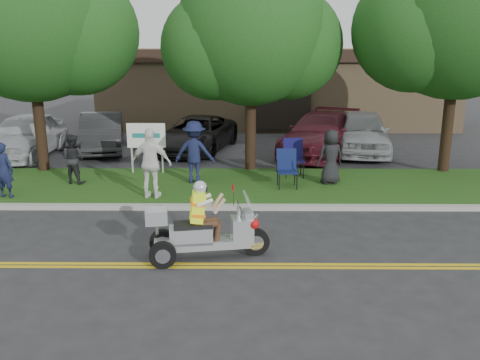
{
  "coord_description": "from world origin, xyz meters",
  "views": [
    {
      "loc": [
        0.29,
        -9.68,
        4.2
      ],
      "look_at": [
        0.19,
        2.0,
        1.08
      ],
      "focal_mm": 38.0,
      "sensor_mm": 36.0,
      "label": 1
    }
  ],
  "objects_px": {
    "lawn_chair_a": "(287,166)",
    "parked_car_left": "(102,132)",
    "trike_scooter": "(203,232)",
    "parked_car_right": "(321,134)",
    "spectator_adult_mid": "(73,159)",
    "parked_car_far_right": "(362,132)",
    "parked_car_far_left": "(25,136)",
    "spectator_adult_left": "(4,170)",
    "lawn_chair_b": "(293,155)",
    "parked_car_mid": "(197,134)",
    "spectator_adult_right": "(151,163)"
  },
  "relations": [
    {
      "from": "lawn_chair_b",
      "to": "parked_car_far_left",
      "type": "bearing_deg",
      "value": 159.21
    },
    {
      "from": "lawn_chair_a",
      "to": "parked_car_right",
      "type": "xyz_separation_m",
      "value": [
        1.74,
        5.15,
        0.07
      ]
    },
    {
      "from": "parked_car_left",
      "to": "spectator_adult_mid",
      "type": "bearing_deg",
      "value": -96.1
    },
    {
      "from": "lawn_chair_b",
      "to": "parked_car_far_left",
      "type": "distance_m",
      "value": 10.46
    },
    {
      "from": "lawn_chair_a",
      "to": "parked_car_mid",
      "type": "height_order",
      "value": "parked_car_mid"
    },
    {
      "from": "trike_scooter",
      "to": "parked_car_far_right",
      "type": "relative_size",
      "value": 0.51
    },
    {
      "from": "lawn_chair_a",
      "to": "parked_car_mid",
      "type": "xyz_separation_m",
      "value": [
        -3.19,
        5.68,
        -0.04
      ]
    },
    {
      "from": "spectator_adult_left",
      "to": "spectator_adult_mid",
      "type": "distance_m",
      "value": 2.08
    },
    {
      "from": "lawn_chair_a",
      "to": "parked_car_left",
      "type": "relative_size",
      "value": 0.24
    },
    {
      "from": "spectator_adult_left",
      "to": "parked_car_left",
      "type": "height_order",
      "value": "spectator_adult_left"
    },
    {
      "from": "parked_car_right",
      "to": "parked_car_mid",
      "type": "bearing_deg",
      "value": -162.52
    },
    {
      "from": "parked_car_left",
      "to": "parked_car_mid",
      "type": "height_order",
      "value": "parked_car_left"
    },
    {
      "from": "trike_scooter",
      "to": "lawn_chair_a",
      "type": "relative_size",
      "value": 2.22
    },
    {
      "from": "lawn_chair_a",
      "to": "lawn_chair_b",
      "type": "distance_m",
      "value": 1.37
    },
    {
      "from": "lawn_chair_b",
      "to": "parked_car_far_right",
      "type": "relative_size",
      "value": 0.24
    },
    {
      "from": "lawn_chair_a",
      "to": "parked_car_far_right",
      "type": "distance_m",
      "value": 6.42
    },
    {
      "from": "lawn_chair_a",
      "to": "parked_car_mid",
      "type": "relative_size",
      "value": 0.22
    },
    {
      "from": "spectator_adult_left",
      "to": "parked_car_right",
      "type": "bearing_deg",
      "value": -134.76
    },
    {
      "from": "spectator_adult_left",
      "to": "parked_car_far_left",
      "type": "distance_m",
      "value": 5.92
    },
    {
      "from": "spectator_adult_mid",
      "to": "parked_car_far_left",
      "type": "distance_m",
      "value": 5.22
    },
    {
      "from": "lawn_chair_b",
      "to": "parked_car_far_left",
      "type": "xyz_separation_m",
      "value": [
        -9.98,
        3.15,
        0.06
      ]
    },
    {
      "from": "lawn_chair_b",
      "to": "spectator_adult_left",
      "type": "distance_m",
      "value": 8.56
    },
    {
      "from": "spectator_adult_right",
      "to": "spectator_adult_left",
      "type": "bearing_deg",
      "value": 9.16
    },
    {
      "from": "lawn_chair_a",
      "to": "spectator_adult_mid",
      "type": "xyz_separation_m",
      "value": [
        -6.45,
        0.36,
        0.12
      ]
    },
    {
      "from": "parked_car_far_left",
      "to": "spectator_adult_mid",
      "type": "bearing_deg",
      "value": -52.45
    },
    {
      "from": "parked_car_far_left",
      "to": "lawn_chair_b",
      "type": "bearing_deg",
      "value": -17.82
    },
    {
      "from": "parked_car_far_right",
      "to": "parked_car_far_left",
      "type": "bearing_deg",
      "value": -167.07
    },
    {
      "from": "lawn_chair_a",
      "to": "parked_car_far_right",
      "type": "bearing_deg",
      "value": 54.94
    },
    {
      "from": "parked_car_far_left",
      "to": "parked_car_far_right",
      "type": "relative_size",
      "value": 1.0
    },
    {
      "from": "lawn_chair_a",
      "to": "trike_scooter",
      "type": "bearing_deg",
      "value": -115.07
    },
    {
      "from": "parked_car_left",
      "to": "parked_car_far_right",
      "type": "xyz_separation_m",
      "value": [
        10.5,
        -0.31,
        0.08
      ]
    },
    {
      "from": "trike_scooter",
      "to": "parked_car_right",
      "type": "distance_m",
      "value": 10.91
    },
    {
      "from": "spectator_adult_mid",
      "to": "parked_car_far_left",
      "type": "relative_size",
      "value": 0.3
    },
    {
      "from": "lawn_chair_a",
      "to": "parked_car_right",
      "type": "relative_size",
      "value": 0.2
    },
    {
      "from": "trike_scooter",
      "to": "lawn_chair_b",
      "type": "relative_size",
      "value": 2.08
    },
    {
      "from": "spectator_adult_right",
      "to": "trike_scooter",
      "type": "bearing_deg",
      "value": 122.72
    },
    {
      "from": "spectator_adult_mid",
      "to": "parked_car_right",
      "type": "xyz_separation_m",
      "value": [
        8.2,
        4.79,
        -0.05
      ]
    },
    {
      "from": "lawn_chair_b",
      "to": "spectator_adult_left",
      "type": "relative_size",
      "value": 0.78
    },
    {
      "from": "spectator_adult_mid",
      "to": "parked_car_far_right",
      "type": "xyz_separation_m",
      "value": [
        9.89,
        5.06,
        -0.02
      ]
    },
    {
      "from": "lawn_chair_b",
      "to": "parked_car_left",
      "type": "relative_size",
      "value": 0.26
    },
    {
      "from": "parked_car_mid",
      "to": "spectator_adult_mid",
      "type": "bearing_deg",
      "value": -107.82
    },
    {
      "from": "trike_scooter",
      "to": "parked_car_far_left",
      "type": "distance_m",
      "value": 12.18
    },
    {
      "from": "parked_car_left",
      "to": "trike_scooter",
      "type": "bearing_deg",
      "value": -77.79
    },
    {
      "from": "lawn_chair_a",
      "to": "parked_car_right",
      "type": "height_order",
      "value": "parked_car_right"
    },
    {
      "from": "parked_car_mid",
      "to": "parked_car_right",
      "type": "height_order",
      "value": "parked_car_right"
    },
    {
      "from": "parked_car_mid",
      "to": "parked_car_left",
      "type": "bearing_deg",
      "value": -167.0
    },
    {
      "from": "trike_scooter",
      "to": "parked_car_mid",
      "type": "relative_size",
      "value": 0.49
    },
    {
      "from": "lawn_chair_b",
      "to": "parked_car_right",
      "type": "xyz_separation_m",
      "value": [
        1.42,
        3.82,
        0.02
      ]
    },
    {
      "from": "lawn_chair_b",
      "to": "parked_car_far_right",
      "type": "height_order",
      "value": "parked_car_far_right"
    },
    {
      "from": "lawn_chair_b",
      "to": "spectator_adult_mid",
      "type": "height_order",
      "value": "spectator_adult_mid"
    }
  ]
}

